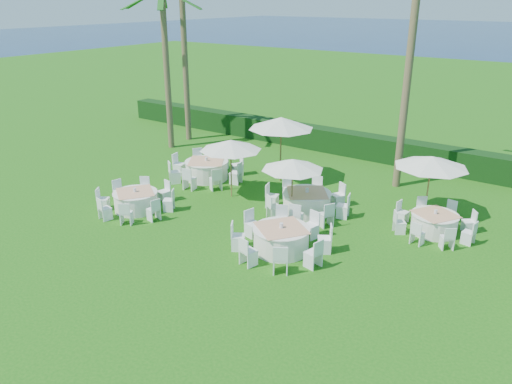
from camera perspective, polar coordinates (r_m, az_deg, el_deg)
ground at (r=16.55m, az=-2.65°, el=-6.62°), size 120.00×120.00×0.00m
hedge at (r=26.17m, az=13.60°, el=4.91°), size 34.00×1.00×1.20m
banquet_table_a at (r=19.92m, az=-13.58°, el=-0.95°), size 3.00×3.00×0.91m
banquet_table_b at (r=16.32m, az=2.89°, el=-5.34°), size 3.26×3.26×0.99m
banquet_table_d at (r=22.81m, az=-5.65°, el=2.59°), size 3.44×3.44×1.03m
banquet_table_e at (r=19.26m, az=5.81°, el=-1.10°), size 3.26×3.26×0.98m
banquet_table_f at (r=18.62m, az=19.69°, el=-3.33°), size 2.84×2.84×0.87m
umbrella_a at (r=20.12m, az=-2.92°, el=5.38°), size 2.52×2.52×2.43m
umbrella_b at (r=18.22m, az=4.22°, el=3.17°), size 2.31×2.31×2.28m
umbrella_c at (r=21.85m, az=2.89°, el=7.88°), size 2.87×2.87×2.92m
umbrella_d at (r=19.29m, az=19.42°, el=3.28°), size 2.69×2.69×2.37m
palm_a at (r=28.70m, az=-8.19°, el=16.16°), size 4.40×4.14×9.56m
palm_c at (r=21.49m, az=17.65°, el=18.66°), size 4.23×4.38×13.18m
palm_f at (r=27.25m, az=-10.22°, el=14.28°), size 4.36×4.26×8.18m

